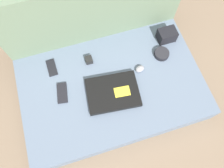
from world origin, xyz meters
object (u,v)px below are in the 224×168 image
Objects in this scene: computer_mouse at (140,69)px; phone_black at (52,68)px; phone_silver at (62,93)px; speaker_puck at (162,54)px; laptop at (113,92)px; camera_pouch at (167,35)px; charger_brick at (89,60)px.

computer_mouse reaches higher than phone_black.
phone_black is (-0.03, 0.18, -0.00)m from phone_silver.
laptop is at bearing -157.00° from speaker_puck.
camera_pouch is (0.07, 0.10, 0.03)m from speaker_puck.
computer_mouse is 0.59× the size of camera_pouch.
speaker_puck is 2.06× the size of charger_brick.
phone_silver is (-0.49, -0.01, -0.01)m from computer_mouse.
computer_mouse is at bearing 9.61° from phone_silver.
laptop is 0.41m from phone_black.
charger_brick reaches higher than phone_silver.
speaker_puck is 0.84× the size of phone_black.
laptop is 0.23m from computer_mouse.
phone_black is at bearing 145.73° from computer_mouse.
laptop is 2.43× the size of phone_silver.
laptop is 0.52m from camera_pouch.
computer_mouse is 0.58× the size of phone_black.
camera_pouch reaches higher than computer_mouse.
phone_silver is (-0.66, -0.07, -0.01)m from speaker_puck.
phone_black is (-0.52, 0.17, -0.01)m from computer_mouse.
computer_mouse is at bearing 31.95° from laptop.
laptop is at bearing -169.82° from computer_mouse.
laptop reaches higher than computer_mouse.
camera_pouch reaches higher than phone_silver.
phone_silver is 1.16× the size of phone_black.
phone_black is at bearing 179.27° from camera_pouch.
phone_silver is 0.75m from camera_pouch.
phone_silver is 2.87× the size of charger_brick.
charger_brick is at bearing 46.34° from phone_silver.
phone_black is at bearing 106.68° from phone_silver.
camera_pouch is at bearing 36.66° from laptop.
laptop and charger_brick have the same top height.
phone_silver is at bearing -142.12° from charger_brick.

